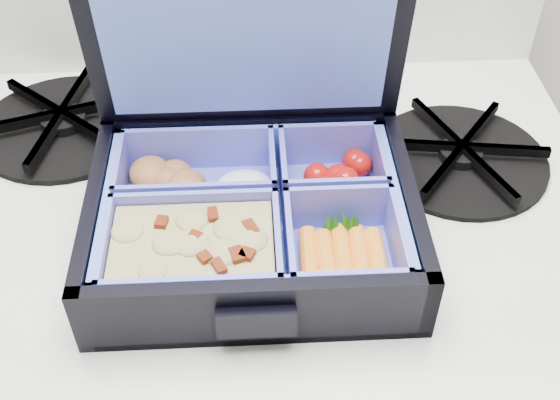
{
  "coord_description": "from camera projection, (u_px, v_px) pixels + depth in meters",
  "views": [
    {
      "loc": [
        0.52,
        1.26,
        1.34
      ],
      "look_at": [
        0.54,
        1.66,
        0.95
      ],
      "focal_mm": 45.0,
      "sensor_mm": 36.0,
      "label": 1
    }
  ],
  "objects": [
    {
      "name": "burner_grate",
      "position": [
        461.0,
        151.0,
        0.65
      ],
      "size": [
        0.18,
        0.18,
        0.02
      ],
      "primitive_type": "cylinder",
      "rotation": [
        0.0,
        0.0,
        -0.14
      ],
      "color": "black",
      "rests_on": "stove"
    },
    {
      "name": "fork",
      "position": [
        264.0,
        138.0,
        0.68
      ],
      "size": [
        0.18,
        0.13,
        0.01
      ],
      "primitive_type": null,
      "rotation": [
        0.0,
        0.0,
        -0.97
      ],
      "color": "silver",
      "rests_on": "stove"
    },
    {
      "name": "burner_grate_rear",
      "position": [
        64.0,
        121.0,
        0.69
      ],
      "size": [
        0.21,
        0.21,
        0.02
      ],
      "primitive_type": "cylinder",
      "rotation": [
        0.0,
        0.0,
        0.32
      ],
      "color": "black",
      "rests_on": "stove"
    },
    {
      "name": "bento_box",
      "position": [
        253.0,
        218.0,
        0.56
      ],
      "size": [
        0.26,
        0.2,
        0.06
      ],
      "primitive_type": null,
      "rotation": [
        0.0,
        0.0,
        -0.0
      ],
      "color": "black",
      "rests_on": "stove"
    }
  ]
}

